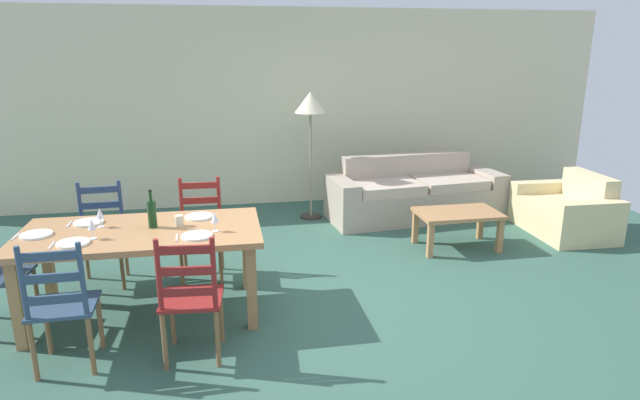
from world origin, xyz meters
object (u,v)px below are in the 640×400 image
wine_bottle (152,213)px  wine_glass_far_left (100,214)px  dining_table (142,240)px  dining_chair_near_left (62,305)px  dining_chair_far_right (201,229)px  coffee_table (458,217)px  dining_chair_near_right (191,298)px  dining_chair_far_left (102,234)px  wine_glass_near_right (215,218)px  armchair_upholstered (569,212)px  wine_glass_near_left (92,225)px  couch (413,195)px  standing_lamp (310,110)px  coffee_cup_primary (179,221)px

wine_bottle → wine_glass_far_left: (-0.42, 0.08, -0.01)m
dining_table → dining_chair_near_left: 0.86m
dining_chair_far_right → coffee_table: (2.77, 0.27, -0.12)m
dining_chair_near_right → dining_chair_far_left: bearing=120.2°
dining_chair_far_right → wine_glass_near_right: dining_chair_far_right is taller
wine_glass_near_right → armchair_upholstered: bearing=18.9°
dining_chair_far_right → wine_glass_near_left: 1.25m
dining_chair_near_right → dining_chair_far_right: 1.52m
dining_chair_far_left → couch: bearing=22.3°
dining_table → armchair_upholstered: bearing=15.0°
dining_chair_near_left → wine_glass_far_left: 0.94m
dining_chair_near_left → couch: (3.58, 2.96, -0.19)m
wine_glass_far_left → standing_lamp: bearing=47.3°
wine_bottle → wine_glass_near_left: wine_bottle is taller
dining_chair_far_left → coffee_table: size_ratio=1.07×
dining_chair_near_left → dining_chair_near_right: bearing=-2.8°
dining_chair_near_left → standing_lamp: standing_lamp is taller
dining_chair_far_right → wine_glass_near_right: 1.00m
wine_glass_far_left → dining_chair_far_left: bearing=103.2°
wine_glass_near_right → couch: (2.54, 2.39, -0.57)m
dining_chair_near_left → standing_lamp: size_ratio=0.59×
dining_chair_near_right → coffee_table: dining_chair_near_right is taller
wine_bottle → dining_table: bearing=-152.0°
dining_chair_near_right → standing_lamp: standing_lamp is taller
dining_chair_far_right → wine_glass_near_left: dining_chair_far_right is taller
dining_chair_near_right → wine_glass_far_left: 1.22m
dining_chair_near_right → couch: size_ratio=0.41×
dining_chair_far_left → couch: dining_chair_far_left is taller
dining_chair_far_right → armchair_upholstered: (4.32, 0.51, -0.23)m
couch → dining_table: bearing=-144.4°
wine_glass_far_left → coffee_cup_primary: size_ratio=1.79×
dining_chair_far_left → coffee_cup_primary: 1.10m
wine_glass_near_right → dining_chair_far_left: bearing=139.5°
wine_bottle → coffee_cup_primary: (0.21, -0.00, -0.07)m
coffee_cup_primary → wine_glass_near_right: bearing=-33.6°
wine_glass_near_left → coffee_table: wine_glass_near_left is taller
coffee_table → armchair_upholstered: (1.55, 0.25, -0.11)m
coffee_table → armchair_upholstered: size_ratio=0.77×
wine_glass_far_left → armchair_upholstered: wine_glass_far_left is taller
dining_chair_far_left → wine_glass_near_right: size_ratio=5.96×
dining_chair_near_right → standing_lamp: 3.59m
coffee_table → standing_lamp: 2.25m
dining_chair_far_left → dining_chair_far_right: same height
dining_chair_near_left → dining_chair_far_right: size_ratio=1.00×
wine_bottle → dining_chair_far_left: bearing=128.3°
dining_table → wine_glass_near_left: 0.41m
wine_glass_far_left → standing_lamp: standing_lamp is taller
wine_glass_near_right → coffee_cup_primary: size_ratio=1.79×
wine_glass_near_right → wine_glass_far_left: size_ratio=1.00×
wine_bottle → standing_lamp: standing_lamp is taller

